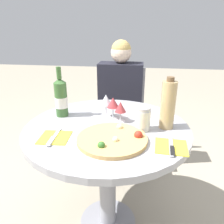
% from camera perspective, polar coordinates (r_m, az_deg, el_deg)
% --- Properties ---
extents(ground_plane, '(12.00, 12.00, 0.00)m').
position_cam_1_polar(ground_plane, '(1.72, -1.07, -26.81)').
color(ground_plane, '#9E937F').
rests_on(ground_plane, ground).
extents(dining_table, '(0.94, 0.94, 0.75)m').
position_cam_1_polar(dining_table, '(1.33, -1.26, -9.14)').
color(dining_table, gray).
rests_on(dining_table, ground_plane).
extents(chair_behind_diner, '(0.44, 0.44, 0.91)m').
position_cam_1_polar(chair_behind_diner, '(2.16, 2.19, -1.27)').
color(chair_behind_diner, slate).
rests_on(chair_behind_diner, ground_plane).
extents(seated_diner, '(0.39, 0.41, 1.18)m').
position_cam_1_polar(seated_diner, '(2.00, 1.80, -0.94)').
color(seated_diner, black).
rests_on(seated_diner, ground_plane).
extents(pizza_large, '(0.35, 0.35, 0.05)m').
position_cam_1_polar(pizza_large, '(1.10, 0.22, -7.00)').
color(pizza_large, tan).
rests_on(pizza_large, dining_table).
extents(wine_bottle, '(0.08, 0.08, 0.31)m').
position_cam_1_polar(wine_bottle, '(1.40, -13.18, 3.65)').
color(wine_bottle, '#38602D').
rests_on(wine_bottle, dining_table).
extents(tall_carafe, '(0.08, 0.08, 0.29)m').
position_cam_1_polar(tall_carafe, '(1.23, 14.42, 1.86)').
color(tall_carafe, tan).
rests_on(tall_carafe, dining_table).
extents(sugar_shaker, '(0.08, 0.08, 0.13)m').
position_cam_1_polar(sugar_shaker, '(1.20, 8.09, -1.76)').
color(sugar_shaker, silver).
rests_on(sugar_shaker, dining_table).
extents(wine_glass_front_right, '(0.07, 0.07, 0.12)m').
position_cam_1_polar(wine_glass_front_right, '(1.28, 2.21, 1.19)').
color(wine_glass_front_right, silver).
rests_on(wine_glass_front_right, dining_table).
extents(wine_glass_back_left, '(0.07, 0.07, 0.14)m').
position_cam_1_polar(wine_glass_back_left, '(1.35, -1.59, 3.08)').
color(wine_glass_back_left, silver).
rests_on(wine_glass_back_left, dining_table).
extents(wine_glass_center, '(0.07, 0.07, 0.14)m').
position_cam_1_polar(wine_glass_center, '(1.31, 0.26, 2.34)').
color(wine_glass_center, silver).
rests_on(wine_glass_center, dining_table).
extents(place_setting_left, '(0.16, 0.19, 0.01)m').
position_cam_1_polar(place_setting_left, '(1.16, -14.83, -6.45)').
color(place_setting_left, yellow).
rests_on(place_setting_left, dining_table).
extents(place_setting_right, '(0.16, 0.19, 0.01)m').
position_cam_1_polar(place_setting_right, '(1.08, 15.19, -8.74)').
color(place_setting_right, yellow).
rests_on(place_setting_right, dining_table).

